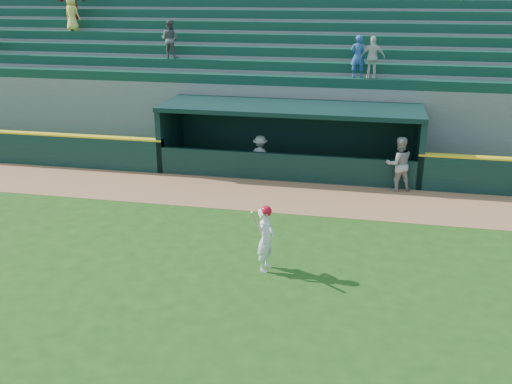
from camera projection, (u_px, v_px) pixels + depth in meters
ground at (243, 262)px, 14.20m from camera, size 120.00×120.00×0.00m
warning_track at (276, 196)px, 18.71m from camera, size 40.00×3.00×0.01m
dugout_player_front at (399, 164)px, 18.98m from camera, size 1.06×0.92×1.84m
dugout_player_inside at (260, 156)px, 20.58m from camera, size 1.00×0.65×1.47m
dugout at (291, 134)px, 21.12m from camera, size 9.40×2.80×2.46m
stands at (306, 86)px, 24.98m from camera, size 34.50×6.25×6.65m
batter_at_plate at (266, 238)px, 13.57m from camera, size 0.52×0.78×1.66m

